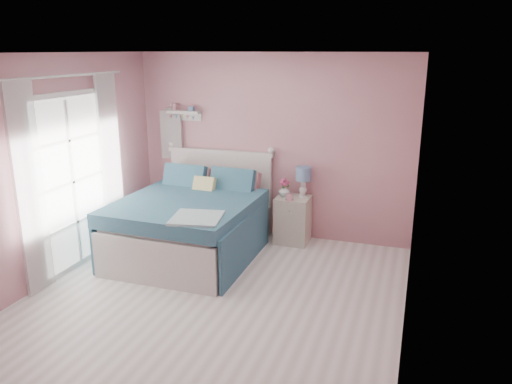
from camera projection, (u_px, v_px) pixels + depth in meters
The scene contains 13 objects.
floor at pixel (210, 303), 5.38m from camera, with size 4.50×4.50×0.00m, color silver.
room_shell at pixel (206, 159), 4.95m from camera, with size 4.50×4.50×4.50m.
bed at pixel (192, 224), 6.60m from camera, with size 1.70×2.12×1.22m.
nightstand at pixel (293, 220), 7.00m from camera, with size 0.46×0.45×0.66m.
table_lamp at pixel (303, 176), 6.86m from camera, with size 0.21×0.21×0.42m.
vase at pixel (284, 191), 6.93m from camera, with size 0.16×0.16×0.16m, color silver.
teacup at pixel (289, 197), 6.77m from camera, with size 0.11×0.11×0.09m, color #CC8897.
roses at pixel (284, 183), 6.89m from camera, with size 0.14×0.11×0.12m.
wall_shelf at pixel (184, 113), 7.31m from camera, with size 0.50×0.15×0.25m.
hanging_dress at pixel (171, 135), 7.46m from camera, with size 0.34×0.03×0.72m, color white.
french_door at pixel (72, 183), 6.06m from camera, with size 0.04×1.32×2.16m.
curtain_near at pixel (30, 190), 5.33m from camera, with size 0.04×0.40×2.32m, color white.
curtain_far at pixel (111, 162), 6.69m from camera, with size 0.04×0.40×2.32m, color white.
Camera 1 is at (2.01, -4.43, 2.63)m, focal length 35.00 mm.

